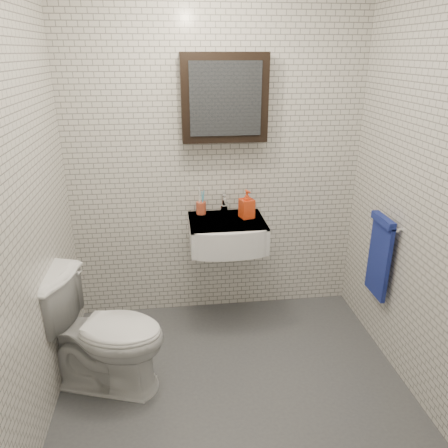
% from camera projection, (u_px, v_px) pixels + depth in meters
% --- Properties ---
extents(ground, '(2.20, 2.00, 0.01)m').
position_uv_depth(ground, '(235.00, 387.00, 2.79)').
color(ground, '#474A4F').
rests_on(ground, ground).
extents(room_shell, '(2.22, 2.02, 2.51)m').
position_uv_depth(room_shell, '(237.00, 163.00, 2.25)').
color(room_shell, silver).
rests_on(room_shell, ground).
extents(washbasin, '(0.55, 0.50, 0.20)m').
position_uv_depth(washbasin, '(228.00, 234.00, 3.19)').
color(washbasin, white).
rests_on(washbasin, room_shell).
extents(faucet, '(0.06, 0.20, 0.15)m').
position_uv_depth(faucet, '(224.00, 205.00, 3.31)').
color(faucet, silver).
rests_on(faucet, washbasin).
extents(mirror_cabinet, '(0.60, 0.15, 0.60)m').
position_uv_depth(mirror_cabinet, '(224.00, 98.00, 3.02)').
color(mirror_cabinet, black).
rests_on(mirror_cabinet, room_shell).
extents(towel_rail, '(0.09, 0.30, 0.58)m').
position_uv_depth(towel_rail, '(380.00, 253.00, 2.96)').
color(towel_rail, silver).
rests_on(towel_rail, room_shell).
extents(toothbrush_cup, '(0.10, 0.10, 0.20)m').
position_uv_depth(toothbrush_cup, '(201.00, 207.00, 3.31)').
color(toothbrush_cup, '#B6492D').
rests_on(toothbrush_cup, washbasin).
extents(soap_bottle, '(0.12, 0.12, 0.21)m').
position_uv_depth(soap_bottle, '(247.00, 204.00, 3.21)').
color(soap_bottle, orange).
rests_on(soap_bottle, washbasin).
extents(toilet, '(0.86, 0.65, 0.78)m').
position_uv_depth(toilet, '(103.00, 332.00, 2.69)').
color(toilet, white).
rests_on(toilet, ground).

